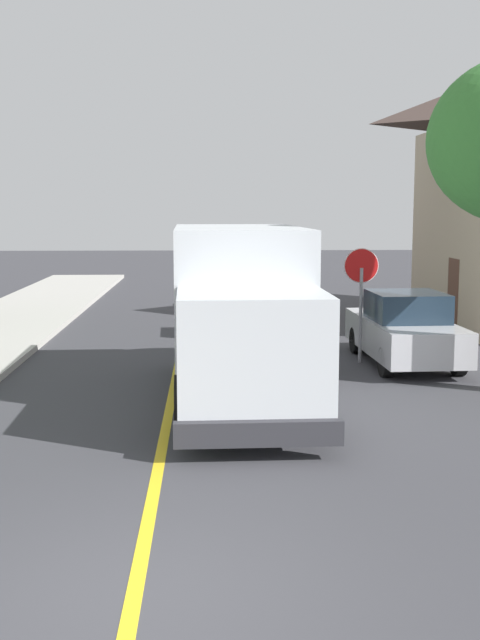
% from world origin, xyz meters
% --- Properties ---
extents(ground_plane, '(120.00, 120.00, 0.00)m').
position_xyz_m(ground_plane, '(0.00, 0.00, 0.00)').
color(ground_plane, '#38383D').
extents(centre_line_yellow, '(0.16, 56.00, 0.01)m').
position_xyz_m(centre_line_yellow, '(0.00, 10.00, 0.00)').
color(centre_line_yellow, gold).
rests_on(centre_line_yellow, ground).
extents(box_truck, '(2.59, 7.24, 3.20)m').
position_xyz_m(box_truck, '(1.30, 7.75, 1.77)').
color(box_truck, silver).
rests_on(box_truck, ground).
extents(parked_car_near, '(2.00, 4.48, 1.67)m').
position_xyz_m(parked_car_near, '(2.18, 14.70, 0.79)').
color(parked_car_near, '#4C564C').
rests_on(parked_car_near, ground).
extents(parked_car_mid, '(1.95, 4.46, 1.67)m').
position_xyz_m(parked_car_mid, '(2.27, 20.65, 0.79)').
color(parked_car_mid, maroon).
rests_on(parked_car_mid, ground).
extents(parked_van_across, '(1.97, 4.47, 1.67)m').
position_xyz_m(parked_van_across, '(5.20, 10.93, 0.79)').
color(parked_van_across, '#B7B7BC').
rests_on(parked_van_across, ground).
extents(stop_sign, '(0.80, 0.10, 2.65)m').
position_xyz_m(stop_sign, '(4.21, 11.14, 1.86)').
color(stop_sign, gray).
rests_on(stop_sign, ground).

